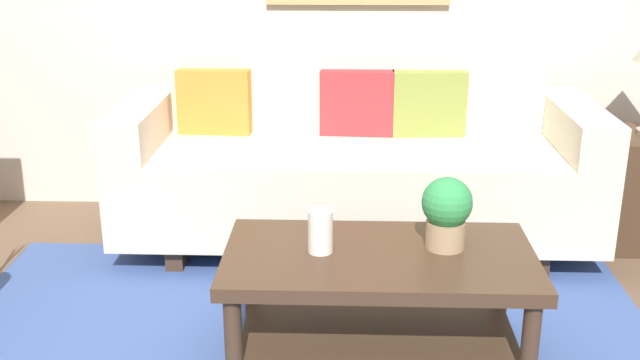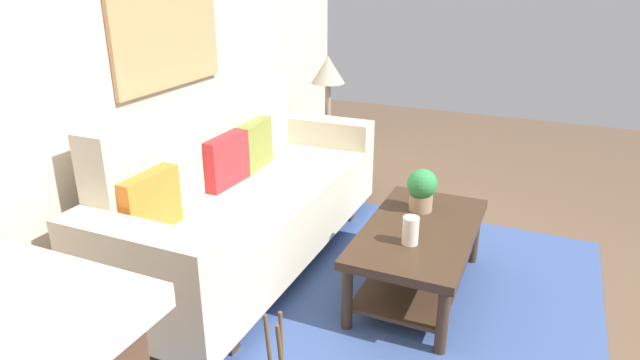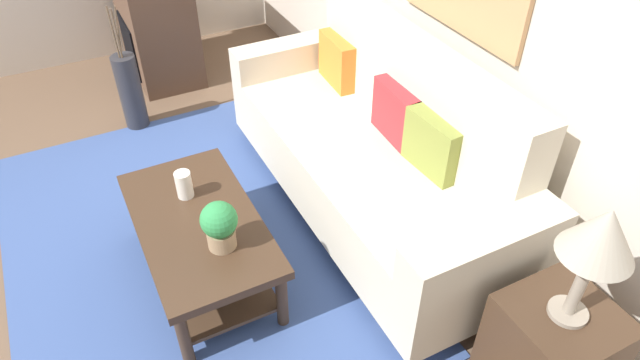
{
  "view_description": "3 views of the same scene",
  "coord_description": "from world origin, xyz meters",
  "views": [
    {
      "loc": [
        0.17,
        -1.97,
        1.56
      ],
      "look_at": [
        0.06,
        1.07,
        0.51
      ],
      "focal_mm": 43.26,
      "sensor_mm": 36.0,
      "label": 1
    },
    {
      "loc": [
        -2.46,
        -0.07,
        1.81
      ],
      "look_at": [
        0.26,
        1.13,
        0.64
      ],
      "focal_mm": 30.41,
      "sensor_mm": 36.0,
      "label": 2
    },
    {
      "loc": [
        2.46,
        0.13,
        2.42
      ],
      "look_at": [
        0.36,
        1.2,
        0.49
      ],
      "focal_mm": 31.5,
      "sensor_mm": 36.0,
      "label": 3
    }
  ],
  "objects": [
    {
      "name": "floor_vase_branch_c",
      "position": [
        -1.41,
        0.5,
        0.76
      ],
      "size": [
        0.05,
        0.01,
        0.36
      ],
      "primitive_type": "cylinder",
      "rotation": [
        -0.0,
        -0.12,
        0.0
      ],
      "color": "brown",
      "rests_on": "floor_vase"
    },
    {
      "name": "floor_vase",
      "position": [
        -1.4,
        0.52,
        0.29
      ],
      "size": [
        0.17,
        0.17,
        0.58
      ],
      "primitive_type": "cylinder",
      "color": "#2D2D33",
      "rests_on": "ground_plane"
    },
    {
      "name": "ground_plane",
      "position": [
        0.0,
        0.0,
        0.0
      ],
      "size": [
        9.42,
        9.42,
        0.0
      ],
      "primitive_type": "plane",
      "color": "brown"
    },
    {
      "name": "potted_plant_tabletop",
      "position": [
        0.53,
        0.58,
        0.57
      ],
      "size": [
        0.18,
        0.18,
        0.26
      ],
      "color": "tan",
      "rests_on": "coffee_table"
    },
    {
      "name": "table_lamp",
      "position": [
        1.65,
        1.67,
        0.99
      ],
      "size": [
        0.28,
        0.28,
        0.57
      ],
      "color": "gray",
      "rests_on": "side_table"
    },
    {
      "name": "throw_pillow_olive",
      "position": [
        0.57,
        1.76,
        0.68
      ],
      "size": [
        0.37,
        0.14,
        0.32
      ],
      "primitive_type": "cube",
      "rotation": [
        0.0,
        0.0,
        0.07
      ],
      "color": "olive",
      "rests_on": "couch"
    },
    {
      "name": "side_table",
      "position": [
        1.65,
        1.67,
        0.28
      ],
      "size": [
        0.44,
        0.44,
        0.56
      ],
      "primitive_type": "cube",
      "color": "#422D1E",
      "rests_on": "ground_plane"
    },
    {
      "name": "floor_vase_branch_a",
      "position": [
        -1.38,
        0.52,
        0.76
      ],
      "size": [
        0.01,
        0.01,
        0.36
      ],
      "primitive_type": "cylinder",
      "rotation": [
        -0.01,
        0.01,
        0.0
      ],
      "color": "brown",
      "rests_on": "floor_vase"
    },
    {
      "name": "floor_vase_branch_b",
      "position": [
        -1.41,
        0.54,
        0.76
      ],
      "size": [
        0.02,
        0.04,
        0.36
      ],
      "primitive_type": "cylinder",
      "rotation": [
        -0.09,
        0.03,
        0.0
      ],
      "color": "brown",
      "rests_on": "floor_vase"
    },
    {
      "name": "fireplace",
      "position": [
        -2.16,
        0.93,
        0.59
      ],
      "size": [
        1.02,
        0.58,
        1.16
      ],
      "color": "brown",
      "rests_on": "ground_plane"
    },
    {
      "name": "throw_pillow_orange",
      "position": [
        -0.49,
        1.76,
        0.68
      ],
      "size": [
        0.37,
        0.14,
        0.32
      ],
      "primitive_type": "cube",
      "rotation": [
        0.0,
        0.0,
        -0.06
      ],
      "color": "orange",
      "rests_on": "couch"
    },
    {
      "name": "tabletop_vase",
      "position": [
        0.08,
        0.53,
        0.51
      ],
      "size": [
        0.09,
        0.09,
        0.15
      ],
      "primitive_type": "cylinder",
      "color": "white",
      "rests_on": "coffee_table"
    },
    {
      "name": "area_rug",
      "position": [
        0.0,
        0.5,
        0.01
      ],
      "size": [
        2.78,
        2.01,
        0.01
      ],
      "primitive_type": "cube",
      "color": "#3D5693",
      "rests_on": "ground_plane"
    },
    {
      "name": "throw_pillow_crimson",
      "position": [
        0.22,
        1.76,
        0.68
      ],
      "size": [
        0.37,
        0.14,
        0.32
      ],
      "primitive_type": "cube",
      "rotation": [
        0.0,
        0.0,
        -0.05
      ],
      "color": "red",
      "rests_on": "couch"
    },
    {
      "name": "couch",
      "position": [
        0.22,
        1.64,
        0.43
      ],
      "size": [
        2.26,
        0.84,
        1.08
      ],
      "color": "beige",
      "rests_on": "ground_plane"
    },
    {
      "name": "coffee_table",
      "position": [
        0.29,
        0.52,
        0.31
      ],
      "size": [
        1.1,
        0.6,
        0.43
      ],
      "color": "#422D1E",
      "rests_on": "ground_plane"
    }
  ]
}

